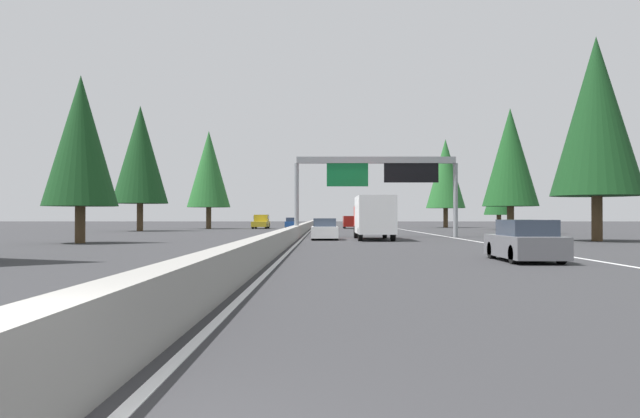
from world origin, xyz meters
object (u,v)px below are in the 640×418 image
sign_gantry_overhead (378,173)px  conifer_left_far (209,169)px  oncoming_far (292,223)px  conifer_left_mid (140,155)px  box_truck_distant_b (373,216)px  oncoming_near (261,222)px  conifer_left_near (80,141)px  conifer_right_mid (510,157)px  sedan_far_center (525,242)px  conifer_right_near (596,116)px  conifer_right_far (499,189)px  minivan_far_right (351,221)px  sedan_far_left (325,230)px  conifer_right_distant (446,174)px

sign_gantry_overhead → conifer_left_far: size_ratio=0.98×
oncoming_far → conifer_left_mid: bearing=-36.2°
sign_gantry_overhead → box_truck_distant_b: sign_gantry_overhead is taller
oncoming_near → conifer_left_near: 49.00m
oncoming_far → conifer_left_mid: size_ratio=0.32×
sign_gantry_overhead → oncoming_far: size_ratio=2.88×
box_truck_distant_b → conifer_left_mid: size_ratio=0.61×
conifer_right_mid → conifer_left_mid: size_ratio=0.83×
conifer_left_near → conifer_left_mid: conifer_left_mid is taller
sedan_far_center → conifer_right_mid: 38.54m
conifer_right_near → oncoming_far: bearing=23.6°
oncoming_near → conifer_right_far: bearing=75.8°
sedan_far_center → box_truck_distant_b: 21.99m
conifer_right_mid → conifer_left_far: size_ratio=0.90×
minivan_far_right → conifer_right_mid: conifer_right_mid is taller
sedan_far_left → conifer_right_mid: bearing=-48.6°
conifer_right_mid → sign_gantry_overhead: bearing=126.1°
conifer_right_near → conifer_left_near: 32.46m
box_truck_distant_b → conifer_right_mid: size_ratio=0.73×
sedan_far_center → conifer_right_near: conifer_right_near is taller
conifer_right_far → conifer_left_far: size_ratio=0.64×
conifer_left_mid → conifer_right_mid: bearing=-107.8°
sedan_far_left → conifer_left_near: bearing=112.7°
oncoming_far → conifer_right_near: (-51.12, -22.34, 7.41)m
box_truck_distant_b → sedan_far_left: bearing=90.4°
box_truck_distant_b → conifer_left_mid: 36.66m
oncoming_far → conifer_left_far: conifer_left_far is taller
sedan_far_left → conifer_right_far: bearing=-31.5°
oncoming_near → conifer_left_far: 9.80m
minivan_far_right → conifer_left_mid: (-16.80, 23.98, 7.51)m
conifer_right_near → conifer_right_distant: 53.02m
conifer_right_near → conifer_right_mid: conifer_right_near is taller
sign_gantry_overhead → minivan_far_right: bearing=0.9°
box_truck_distant_b → conifer_right_near: bearing=-100.2°
sedan_far_center → minivan_far_right: bearing=3.1°
oncoming_far → sedan_far_center: bearing=9.5°
minivan_far_right → conifer_left_near: size_ratio=0.50×
conifer_left_mid → conifer_right_near: bearing=-127.9°
sign_gantry_overhead → conifer_left_mid: (21.42, 24.60, 3.51)m
conifer_right_near → conifer_left_mid: (29.59, 38.07, 0.37)m
sedan_far_center → conifer_right_distant: size_ratio=0.34×
sign_gantry_overhead → conifer_right_mid: bearing=-53.9°
minivan_far_right → conifer_right_distant: bearing=-65.0°
conifer_right_far → conifer_right_distant: conifer_right_distant is taller
oncoming_far → conifer_left_near: bearing=-10.2°
sedan_far_left → conifer_left_near: (-6.09, 14.58, 5.42)m
box_truck_distant_b → conifer_left_mid: bearing=41.4°
oncoming_far → conifer_right_far: conifer_right_far is taller
sedan_far_left → oncoming_near: size_ratio=0.79×
conifer_right_mid → conifer_right_far: size_ratio=1.40×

